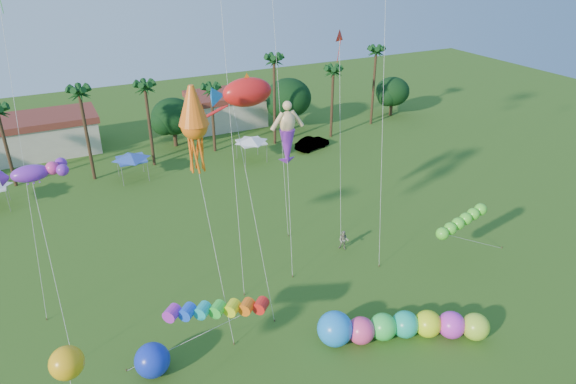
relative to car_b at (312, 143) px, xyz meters
name	(u,v)px	position (x,y,z in m)	size (l,w,h in m)	color
tree_line	(195,114)	(-12.90, 7.92, 3.49)	(69.46, 8.91, 11.00)	#3A2819
buildings_row	(134,125)	(-19.55, 13.93, 1.21)	(35.00, 7.00, 4.00)	beige
tent_row	(132,158)	(-22.46, 0.26, 1.96)	(31.00, 4.00, 0.60)	white
car_b	(312,143)	(0.00, 0.00, 0.00)	(1.67, 4.78, 1.57)	#4C4C54
spectator_b	(344,240)	(-9.07, -22.05, 0.10)	(0.86, 0.67, 1.78)	gray
caterpillar_inflatable	(396,327)	(-11.84, -33.16, 0.21)	(11.25, 6.30, 2.39)	#FF438A
blue_ball	(152,360)	(-27.26, -28.98, 0.31)	(2.19, 2.19, 2.19)	#162FCB
rainbow_tube	(238,313)	(-21.89, -29.93, 2.73)	(9.81, 4.23, 3.96)	red
green_worm	(442,234)	(-3.71, -28.03, 2.56)	(10.03, 1.15, 3.97)	#54DD31
orange_ball_kite	(67,363)	(-31.64, -32.85, 5.47)	(2.17, 2.46, 7.08)	#F2AE13
merman_kite	(287,138)	(-13.11, -19.20, 9.30)	(2.95, 5.40, 12.63)	#F3C78A
fish_kite	(247,92)	(-17.80, -22.67, 14.43)	(5.39, 6.53, 16.31)	red
squid_kite	(194,126)	(-22.23, -24.90, 13.42)	(2.29, 5.12, 16.84)	orange
lobster_kite	(30,174)	(-31.66, -22.55, 11.22)	(4.10, 4.86, 12.73)	purple
delta_kite_red	(340,40)	(-7.24, -17.07, 16.13)	(1.58, 3.56, 17.79)	red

